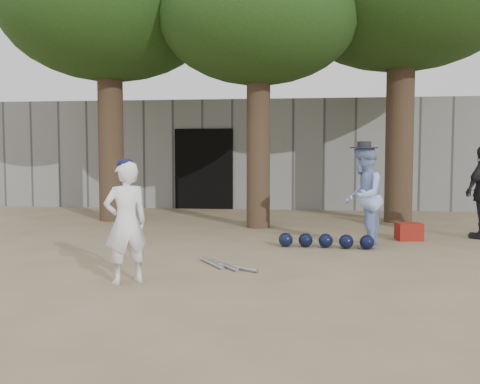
# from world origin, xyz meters

# --- Properties ---
(ground) EXTENTS (70.00, 70.00, 0.00)m
(ground) POSITION_xyz_m (0.00, 0.00, 0.00)
(ground) COLOR #937C5E
(ground) RESTS_ON ground
(boy_player) EXTENTS (0.62, 0.58, 1.41)m
(boy_player) POSITION_xyz_m (-0.53, -0.72, 0.71)
(boy_player) COLOR white
(boy_player) RESTS_ON ground
(spectator_blue) EXTENTS (0.79, 0.92, 1.63)m
(spectator_blue) POSITION_xyz_m (2.47, 2.05, 0.82)
(spectator_blue) COLOR #96AEE8
(spectator_blue) RESTS_ON ground
(red_bag) EXTENTS (0.47, 0.38, 0.30)m
(red_bag) POSITION_xyz_m (3.35, 2.86, 0.15)
(red_bag) COLOR maroon
(red_bag) RESTS_ON ground
(back_building) EXTENTS (16.00, 5.24, 3.00)m
(back_building) POSITION_xyz_m (-0.00, 10.33, 1.50)
(back_building) COLOR gray
(back_building) RESTS_ON ground
(helmet_row) EXTENTS (1.51, 0.33, 0.23)m
(helmet_row) POSITION_xyz_m (1.88, 1.90, 0.12)
(helmet_row) COLOR black
(helmet_row) RESTS_ON ground
(bat_pile) EXTENTS (0.90, 0.77, 0.06)m
(bat_pile) POSITION_xyz_m (0.46, 0.27, 0.03)
(bat_pile) COLOR #A9A8AF
(bat_pile) RESTS_ON ground
(tree_row) EXTENTS (11.40, 5.80, 6.69)m
(tree_row) POSITION_xyz_m (0.74, 5.02, 4.69)
(tree_row) COLOR brown
(tree_row) RESTS_ON ground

